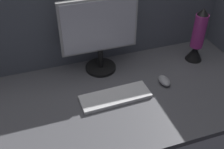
{
  "coord_description": "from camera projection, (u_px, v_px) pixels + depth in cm",
  "views": [
    {
      "loc": [
        -31.9,
        -103.5,
        97.9
      ],
      "look_at": [
        1.6,
        0.0,
        14.0
      ],
      "focal_mm": 44.0,
      "sensor_mm": 36.0,
      "label": 1
    }
  ],
  "objects": [
    {
      "name": "ground_plane",
      "position": [
        107.0,
        98.0,
        1.46
      ],
      "size": [
        180.0,
        80.0,
        3.0
      ],
      "primitive_type": "cube",
      "color": "#515156"
    },
    {
      "name": "cubicle_wall_back",
      "position": [
        86.0,
        18.0,
        1.57
      ],
      "size": [
        180.0,
        5.0,
        56.13
      ],
      "color": "#565B66",
      "rests_on": "ground_plane"
    },
    {
      "name": "monitor",
      "position": [
        99.0,
        32.0,
        1.5
      ],
      "size": [
        43.62,
        18.0,
        44.06
      ],
      "color": "black",
      "rests_on": "ground_plane"
    },
    {
      "name": "keyboard",
      "position": [
        115.0,
        97.0,
        1.44
      ],
      "size": [
        37.35,
        14.04,
        2.0
      ],
      "primitive_type": "cube",
      "rotation": [
        0.0,
        0.0,
        0.03
      ],
      "color": "silver",
      "rests_on": "ground_plane"
    },
    {
      "name": "mouse",
      "position": [
        164.0,
        80.0,
        1.53
      ],
      "size": [
        5.76,
        9.69,
        3.4
      ],
      "primitive_type": "ellipsoid",
      "rotation": [
        0.0,
        0.0,
        -0.02
      ],
      "color": "#99999E",
      "rests_on": "ground_plane"
    },
    {
      "name": "lava_lamp",
      "position": [
        197.0,
        39.0,
        1.64
      ],
      "size": [
        10.4,
        10.4,
        34.02
      ],
      "color": "black",
      "rests_on": "ground_plane"
    }
  ]
}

